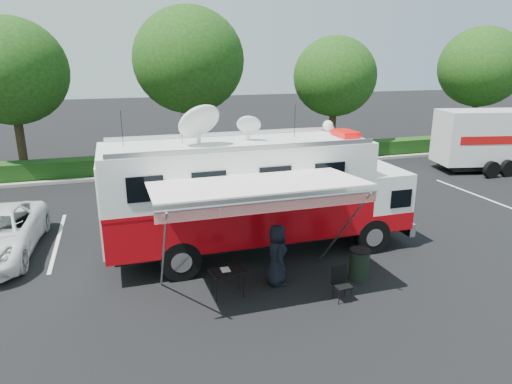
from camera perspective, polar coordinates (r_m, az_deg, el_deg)
The scene contains 9 objects.
ground_plane at distance 15.21m, azimuth 0.57°, elevation -7.39°, with size 120.00×120.00×0.00m, color black.
back_border at distance 26.70m, azimuth -5.79°, elevation 14.04°, with size 60.00×6.14×8.87m.
stall_lines at distance 17.76m, azimuth -3.96°, elevation -3.78°, with size 24.12×5.50×0.01m.
command_truck at distance 14.48m, azimuth 0.27°, elevation -0.13°, with size 9.81×2.70×4.71m.
awning at distance 11.38m, azimuth 0.33°, elevation 0.50°, with size 5.35×2.76×3.23m.
person at distance 13.20m, azimuth 2.57°, elevation -11.38°, with size 0.87×0.57×1.78m, color black.
folding_table at distance 12.29m, azimuth -3.57°, elevation -9.92°, with size 1.00×0.80×0.76m.
folding_chair at distance 12.42m, azimuth 10.54°, elevation -10.79°, with size 0.47×0.49×0.91m.
trash_bin at distance 13.60m, azimuth 12.78°, elevation -8.78°, with size 0.61×0.61×0.90m.
Camera 1 is at (-4.29, -13.21, 6.21)m, focal length 32.00 mm.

